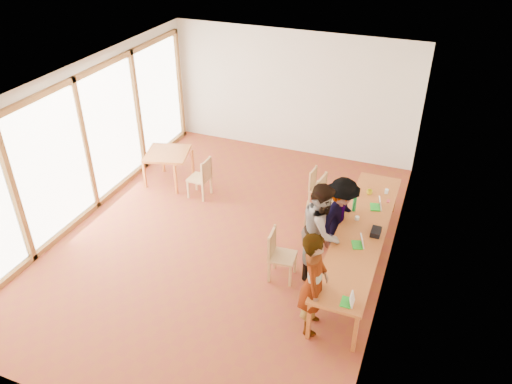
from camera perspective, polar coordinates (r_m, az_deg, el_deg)
ground at (r=9.59m, az=-3.50°, el=-5.23°), size 8.00×8.00×0.00m
wall_back at (r=12.17m, az=4.22°, el=11.18°), size 6.00×0.10×3.00m
wall_front at (r=6.14m, az=-20.16°, el=-14.70°), size 6.00×0.10×3.00m
wall_right at (r=8.12m, az=15.79°, el=-1.25°), size 0.10×8.00×3.00m
window_wall at (r=10.27m, az=-19.06°, el=5.42°), size 0.10×8.00×3.00m
ceiling at (r=8.14m, az=-4.20°, el=12.01°), size 6.00×8.00×0.04m
communal_table at (r=8.71m, az=11.93°, el=-4.53°), size 0.80×4.00×0.75m
side_table at (r=11.16m, az=-10.07°, el=4.10°), size 0.90×0.90×0.75m
chair_near at (r=8.38m, az=2.42°, el=-6.61°), size 0.46×0.46×0.49m
chair_mid at (r=9.21m, az=6.28°, el=-3.29°), size 0.44×0.44×0.43m
chair_far at (r=10.35m, az=6.92°, el=0.96°), size 0.41×0.41×0.44m
chair_empty at (r=9.76m, az=7.96°, el=-0.39°), size 0.52×0.52×0.53m
chair_spare at (r=10.57m, az=-6.10°, el=2.04°), size 0.44×0.44×0.48m
person_near at (r=7.35m, az=6.61°, el=-10.31°), size 0.52×0.69×1.72m
person_mid at (r=8.34m, az=7.50°, el=-4.37°), size 0.71×0.89×1.76m
person_far at (r=8.81m, az=9.63°, el=-3.07°), size 0.84×1.15×1.59m
laptop_near at (r=7.25m, az=10.59°, el=-12.12°), size 0.19×0.22×0.18m
laptop_mid at (r=8.30m, az=11.75°, el=-5.73°), size 0.25×0.26×0.18m
laptop_far at (r=9.29m, az=13.72°, el=-1.49°), size 0.25×0.27×0.20m
yellow_mug at (r=9.67m, az=12.84°, el=-0.01°), size 0.14×0.14×0.09m
green_bottle at (r=9.08m, az=11.19°, el=-1.36°), size 0.07×0.07×0.28m
clear_glass at (r=9.77m, az=14.70°, el=0.07°), size 0.07×0.07×0.09m
condiment_cup at (r=8.91m, az=11.48°, el=-2.95°), size 0.08×0.08×0.06m
pink_phone at (r=9.56m, az=14.89°, el=-1.00°), size 0.05×0.10×0.01m
black_pouch at (r=8.62m, az=13.54°, el=-4.46°), size 0.16×0.26×0.09m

